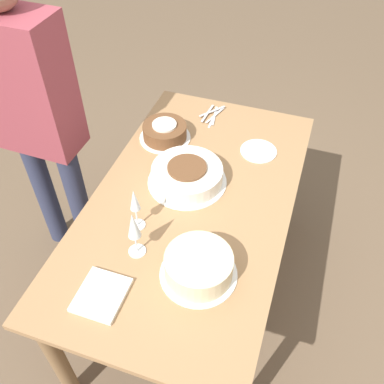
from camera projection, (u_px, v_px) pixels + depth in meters
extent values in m
plane|color=brown|center=(192.00, 290.00, 2.46)|extent=(12.00, 12.00, 0.00)
cube|color=#9E754C|center=(192.00, 202.00, 1.92)|extent=(1.57, 0.88, 0.03)
cylinder|color=brown|center=(174.00, 152.00, 2.75)|extent=(0.07, 0.07, 0.73)
cylinder|color=brown|center=(57.00, 359.00, 1.81)|extent=(0.07, 0.07, 0.73)
cylinder|color=brown|center=(286.00, 177.00, 2.58)|extent=(0.07, 0.07, 0.73)
cylinder|color=white|center=(187.00, 181.00, 1.99)|extent=(0.37, 0.37, 0.01)
cylinder|color=silver|center=(187.00, 175.00, 1.96)|extent=(0.33, 0.33, 0.08)
cylinder|color=brown|center=(187.00, 168.00, 1.93)|extent=(0.18, 0.18, 0.01)
cylinder|color=white|center=(165.00, 138.00, 2.22)|extent=(0.26, 0.26, 0.01)
cylinder|color=brown|center=(165.00, 131.00, 2.19)|extent=(0.22, 0.22, 0.07)
cylinder|color=silver|center=(164.00, 125.00, 2.16)|extent=(0.12, 0.12, 0.01)
cylinder|color=white|center=(198.00, 274.00, 1.64)|extent=(0.30, 0.30, 0.01)
cylinder|color=beige|center=(199.00, 266.00, 1.60)|extent=(0.26, 0.26, 0.10)
cylinder|color=silver|center=(137.00, 251.00, 1.71)|extent=(0.07, 0.07, 0.00)
cylinder|color=silver|center=(136.00, 243.00, 1.68)|extent=(0.01, 0.01, 0.10)
cone|color=silver|center=(133.00, 225.00, 1.60)|extent=(0.05, 0.05, 0.12)
cylinder|color=silver|center=(138.00, 225.00, 1.81)|extent=(0.06, 0.06, 0.00)
cylinder|color=silver|center=(137.00, 217.00, 1.77)|extent=(0.01, 0.01, 0.10)
cone|color=silver|center=(134.00, 200.00, 1.70)|extent=(0.04, 0.04, 0.10)
cylinder|color=silver|center=(258.00, 151.00, 2.14)|extent=(0.18, 0.18, 0.01)
cube|color=silver|center=(213.00, 119.00, 2.33)|extent=(0.17, 0.01, 0.00)
cube|color=silver|center=(215.00, 116.00, 2.35)|extent=(0.17, 0.04, 0.00)
cube|color=silver|center=(215.00, 115.00, 2.34)|extent=(0.17, 0.06, 0.00)
cube|color=silver|center=(207.00, 113.00, 2.35)|extent=(0.17, 0.02, 0.00)
cube|color=silver|center=(212.00, 111.00, 2.36)|extent=(0.14, 0.11, 0.00)
cube|color=silver|center=(101.00, 295.00, 1.57)|extent=(0.19, 0.17, 0.02)
cylinder|color=#2D334C|center=(45.00, 192.00, 2.45)|extent=(0.11, 0.11, 0.79)
cylinder|color=#2D334C|center=(79.00, 202.00, 2.40)|extent=(0.11, 0.11, 0.79)
cube|color=brown|center=(26.00, 85.00, 1.90)|extent=(0.23, 0.41, 0.66)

